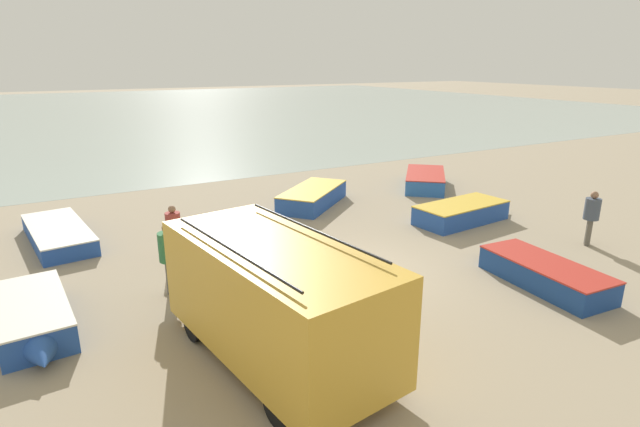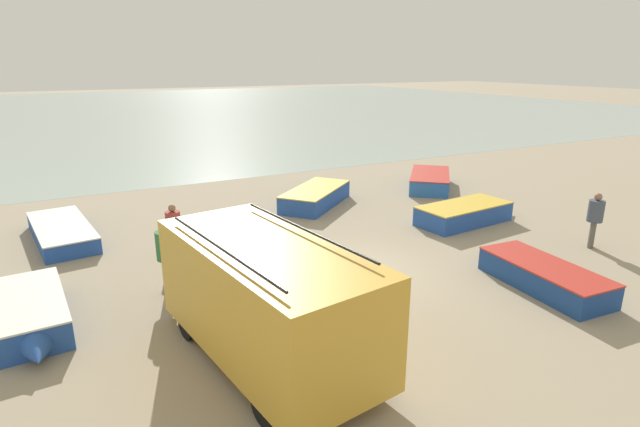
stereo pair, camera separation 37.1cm
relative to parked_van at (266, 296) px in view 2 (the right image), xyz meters
The scene contains 12 objects.
ground_plane 4.66m from the parked_van, 36.91° to the left, with size 200.00×200.00×0.00m, color gray.
sea_water 54.82m from the parked_van, 86.25° to the left, with size 120.00×80.00×0.01m, color #99A89E.
parked_van is the anchor object (origin of this frame).
fishing_rowboat_0 7.33m from the parked_van, ahead, with size 1.55×4.03×0.63m.
fishing_rowboat_1 9.91m from the parked_van, 109.58° to the left, with size 2.02×5.10×0.52m.
fishing_rowboat_2 10.42m from the parked_van, 25.81° to the left, with size 4.21×1.80×0.68m.
fishing_rowboat_3 10.78m from the parked_van, 57.41° to the left, with size 4.11×3.64×0.68m.
fishing_rowboat_4 14.76m from the parked_van, 38.34° to the left, with size 3.69×4.00×0.68m.
fishing_rowboat_5 5.30m from the parked_van, 140.26° to the left, with size 1.56×3.85×0.64m.
fisherman_0 3.83m from the parked_van, 106.28° to the left, with size 0.48×0.48×1.83m.
fisherman_1 10.97m from the parked_van, ahead, with size 0.45×0.45×1.70m.
fisherman_2 5.99m from the parked_van, 94.14° to the left, with size 0.42×0.42×1.59m.
Camera 2 is at (-6.61, -10.55, 5.44)m, focal length 28.00 mm.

